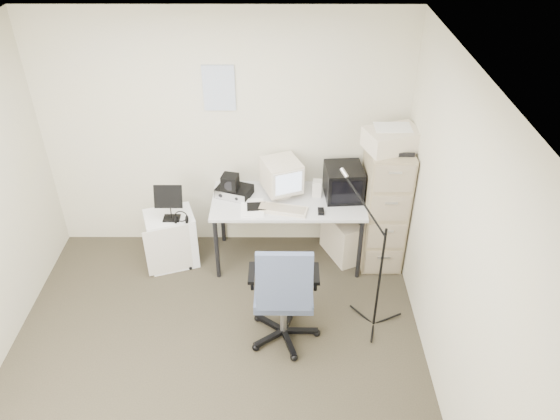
{
  "coord_description": "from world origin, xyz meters",
  "views": [
    {
      "loc": [
        0.56,
        -3.03,
        3.68
      ],
      "look_at": [
        0.55,
        0.95,
        0.95
      ],
      "focal_mm": 35.0,
      "sensor_mm": 36.0,
      "label": 1
    }
  ],
  "objects_px": {
    "filing_cabinet": "(383,205)",
    "desk": "(288,230)",
    "office_chair": "(284,290)",
    "side_cart": "(172,239)"
  },
  "relations": [
    {
      "from": "side_cart",
      "to": "desk",
      "type": "bearing_deg",
      "value": -15.56
    },
    {
      "from": "office_chair",
      "to": "side_cart",
      "type": "bearing_deg",
      "value": 138.41
    },
    {
      "from": "filing_cabinet",
      "to": "desk",
      "type": "distance_m",
      "value": 0.99
    },
    {
      "from": "office_chair",
      "to": "side_cart",
      "type": "xyz_separation_m",
      "value": [
        -1.14,
        1.03,
        -0.26
      ]
    },
    {
      "from": "filing_cabinet",
      "to": "office_chair",
      "type": "distance_m",
      "value": 1.51
    },
    {
      "from": "filing_cabinet",
      "to": "desk",
      "type": "bearing_deg",
      "value": -178.19
    },
    {
      "from": "desk",
      "to": "side_cart",
      "type": "bearing_deg",
      "value": -177.02
    },
    {
      "from": "filing_cabinet",
      "to": "office_chair",
      "type": "relative_size",
      "value": 1.18
    },
    {
      "from": "filing_cabinet",
      "to": "desk",
      "type": "relative_size",
      "value": 0.87
    },
    {
      "from": "filing_cabinet",
      "to": "office_chair",
      "type": "height_order",
      "value": "filing_cabinet"
    }
  ]
}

